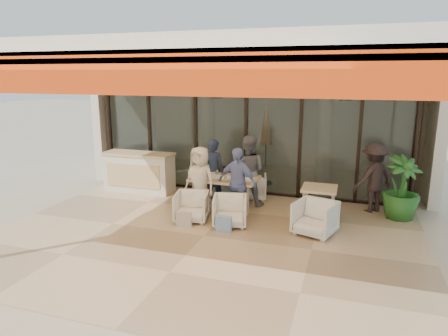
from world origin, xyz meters
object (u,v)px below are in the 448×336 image
object	(u,v)px
chair_far_right	(253,185)
side_chair	(315,216)
chair_far_left	(220,183)
side_table	(319,192)
potted_palm	(402,188)
chair_near_left	(191,205)
standing_woman	(374,178)
diner_cream	(200,181)
chair_near_right	(230,209)
dining_table	(224,180)
diner_navy	(214,171)
diner_periwinkle	(237,183)
host_counter	(139,172)
diner_grey	(248,171)

from	to	relation	value
chair_far_right	side_chair	bearing A→B (deg)	119.56
chair_far_left	side_table	bearing A→B (deg)	148.74
chair_far_left	potted_palm	distance (m)	4.19
chair_near_left	standing_woman	size ratio (longest dim) A/B	0.44
diner_cream	chair_near_right	bearing A→B (deg)	-18.13
chair_far_right	side_table	world-z (taller)	side_table
chair_near_left	potted_palm	bearing A→B (deg)	7.70
dining_table	chair_near_right	bearing A→B (deg)	-66.00
chair_near_right	diner_navy	bearing A→B (deg)	106.91
chair_far_right	chair_near_right	xyz separation A→B (m)	(0.00, -1.90, 0.00)
side_chair	standing_woman	world-z (taller)	standing_woman
diner_cream	standing_woman	bearing A→B (deg)	32.21
chair_near_left	standing_woman	world-z (taller)	standing_woman
chair_far_left	chair_near_left	distance (m)	1.90
diner_periwinkle	side_table	world-z (taller)	diner_periwinkle
host_counter	diner_periwinkle	distance (m)	3.17
host_counter	diner_grey	bearing A→B (deg)	-3.59
side_chair	standing_woman	xyz separation A→B (m)	(1.08, 1.73, 0.42)
chair_near_right	side_chair	xyz separation A→B (m)	(1.68, 0.05, 0.02)
diner_cream	side_chair	bearing A→B (deg)	2.54
host_counter	chair_far_right	xyz separation A→B (m)	(2.97, 0.31, -0.19)
standing_woman	side_chair	bearing A→B (deg)	17.69
chair_near_right	diner_navy	size ratio (longest dim) A/B	0.45
dining_table	standing_woman	xyz separation A→B (m)	(3.19, 0.82, 0.10)
chair_near_left	diner_navy	distance (m)	1.46
diner_navy	potted_palm	xyz separation A→B (m)	(4.15, 0.08, -0.09)
standing_woman	chair_near_left	bearing A→B (deg)	-14.12
chair_far_right	chair_near_right	world-z (taller)	chair_near_right
diner_navy	standing_woman	xyz separation A→B (m)	(3.60, 0.38, 0.02)
diner_grey	standing_woman	size ratio (longest dim) A/B	1.05
chair_far_right	diner_cream	bearing A→B (deg)	46.27
standing_woman	potted_palm	size ratio (longest dim) A/B	1.15
chair_far_left	potted_palm	size ratio (longest dim) A/B	0.47
diner_periwinkle	side_table	distance (m)	1.72
chair_near_left	potted_palm	size ratio (longest dim) A/B	0.50
diner_periwinkle	chair_near_right	bearing A→B (deg)	-75.80
host_counter	chair_near_right	world-z (taller)	host_counter
standing_woman	diner_grey	bearing A→B (deg)	-32.60
dining_table	diner_periwinkle	bearing A→B (deg)	-46.97
host_counter	diner_periwinkle	xyz separation A→B (m)	(2.97, -1.09, 0.23)
side_chair	diner_navy	bearing A→B (deg)	169.11
chair_near_left	potted_palm	xyz separation A→B (m)	(4.15, 1.48, 0.34)
chair_near_right	standing_woman	size ratio (longest dim) A/B	0.44
chair_far_right	chair_near_left	xyz separation A→B (m)	(-0.84, -1.90, 0.00)
chair_far_left	chair_near_left	xyz separation A→B (m)	(0.00, -1.90, 0.02)
chair_near_left	potted_palm	world-z (taller)	potted_palm
diner_grey	side_table	bearing A→B (deg)	158.39
chair_far_right	diner_navy	distance (m)	1.07
side_chair	potted_palm	xyz separation A→B (m)	(1.63, 1.43, 0.31)
chair_near_left	diner_cream	xyz separation A→B (m)	(0.00, 0.50, 0.41)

